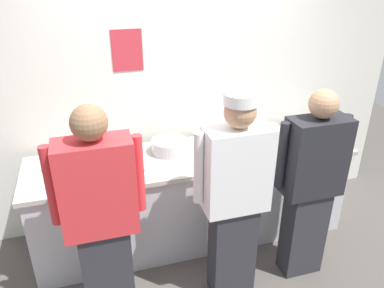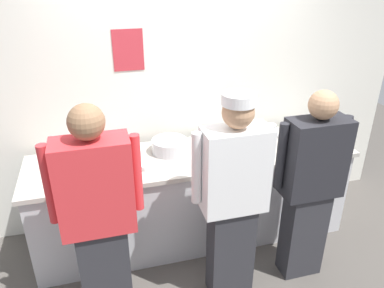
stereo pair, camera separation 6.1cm
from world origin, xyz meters
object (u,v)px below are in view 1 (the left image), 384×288
object	(u,v)px
sheet_tray	(300,136)
squeeze_bottle_primary	(50,163)
chef_center	(235,196)
chefs_knife	(71,178)
mixing_bowl_steel	(169,146)
chef_near_left	(101,219)
chef_far_right	(311,184)
ramekin_yellow_sauce	(303,148)
plate_stack_front	(121,163)
deli_cup	(219,136)
ramekin_red_sauce	(147,167)
plate_stack_rear	(242,151)

from	to	relation	value
sheet_tray	squeeze_bottle_primary	distance (m)	2.32
chef_center	chefs_knife	distance (m)	1.31
chef_center	mixing_bowl_steel	size ratio (longest dim) A/B	5.27
chef_near_left	mixing_bowl_steel	bearing A→B (deg)	51.60
chef_far_right	sheet_tray	distance (m)	0.83
ramekin_yellow_sauce	plate_stack_front	bearing A→B (deg)	174.55
squeeze_bottle_primary	deli_cup	distance (m)	1.55
chef_near_left	ramekin_red_sauce	xyz separation A→B (m)	(0.42, 0.59, 0.01)
chef_near_left	ramekin_red_sauce	world-z (taller)	chef_near_left
chef_near_left	plate_stack_front	size ratio (longest dim) A/B	7.12
ramekin_yellow_sauce	chef_far_right	bearing A→B (deg)	-114.15
mixing_bowl_steel	ramekin_red_sauce	world-z (taller)	mixing_bowl_steel
plate_stack_front	deli_cup	xyz separation A→B (m)	(0.98, 0.26, 0.01)
ramekin_red_sauce	chef_near_left	bearing A→B (deg)	-125.20
chef_near_left	plate_stack_rear	bearing A→B (deg)	25.64
chef_far_right	plate_stack_rear	world-z (taller)	chef_far_right
plate_stack_front	chefs_knife	size ratio (longest dim) A/B	0.88
deli_cup	ramekin_red_sauce	bearing A→B (deg)	-154.46
squeeze_bottle_primary	chefs_knife	xyz separation A→B (m)	(0.15, -0.14, -0.09)
chef_near_left	sheet_tray	bearing A→B (deg)	21.71
plate_stack_rear	deli_cup	distance (m)	0.36
plate_stack_rear	mixing_bowl_steel	xyz separation A→B (m)	(-0.62, 0.23, 0.03)
chef_far_right	plate_stack_front	world-z (taller)	chef_far_right
plate_stack_rear	squeeze_bottle_primary	world-z (taller)	squeeze_bottle_primary
plate_stack_rear	ramekin_red_sauce	bearing A→B (deg)	-178.07
ramekin_red_sauce	chefs_knife	bearing A→B (deg)	177.12
mixing_bowl_steel	chef_center	bearing A→B (deg)	-71.05
plate_stack_front	squeeze_bottle_primary	xyz separation A→B (m)	(-0.56, 0.06, 0.06)
chef_center	plate_stack_rear	world-z (taller)	chef_center
ramekin_red_sauce	deli_cup	xyz separation A→B (m)	(0.78, 0.37, 0.02)
plate_stack_front	deli_cup	bearing A→B (deg)	15.14
chef_center	ramekin_yellow_sauce	xyz separation A→B (m)	(0.89, 0.54, 0.01)
chef_near_left	chef_center	distance (m)	0.96
chef_far_right	mixing_bowl_steel	size ratio (longest dim) A/B	5.11
chef_far_right	chefs_knife	world-z (taller)	chef_far_right
chef_far_right	sheet_tray	xyz separation A→B (m)	(0.35, 0.75, 0.04)
sheet_tray	ramekin_red_sauce	bearing A→B (deg)	-172.72
ramekin_yellow_sauce	chefs_knife	distance (m)	2.05
chef_near_left	sheet_tray	size ratio (longest dim) A/B	4.28
chef_near_left	ramekin_red_sauce	bearing A→B (deg)	54.80
squeeze_bottle_primary	ramekin_yellow_sauce	size ratio (longest dim) A/B	2.20
chef_near_left	plate_stack_front	bearing A→B (deg)	72.58
mixing_bowl_steel	chefs_knife	bearing A→B (deg)	-165.28
plate_stack_rear	ramekin_red_sauce	xyz separation A→B (m)	(-0.87, -0.03, -0.01)
chef_center	ramekin_red_sauce	size ratio (longest dim) A/B	15.93
sheet_tray	squeeze_bottle_primary	xyz separation A→B (m)	(-2.32, -0.03, 0.08)
plate_stack_front	chef_far_right	bearing A→B (deg)	-24.94
chefs_knife	chef_near_left	bearing A→B (deg)	-72.74
ramekin_yellow_sauce	deli_cup	xyz separation A→B (m)	(-0.66, 0.42, 0.02)
plate_stack_front	ramekin_red_sauce	size ratio (longest dim) A/B	2.26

